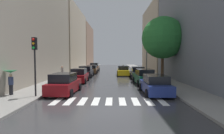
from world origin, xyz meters
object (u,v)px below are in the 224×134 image
parked_car_right_nearest (155,85)px  lamp_post_right (147,51)px  parked_car_right_second (144,77)px  street_tree_right (163,38)px  parked_car_left_fifth (94,67)px  parked_car_left_second (79,76)px  taxi_midroad (123,71)px  pedestrian_by_kerb (62,72)px  parked_car_left_nearest (64,84)px  pedestrian_foreground (11,77)px  traffic_light_left_corner (35,53)px  parked_car_left_third (86,72)px  parked_car_right_third (138,73)px  parked_car_left_fourth (92,70)px

parked_car_right_nearest → lamp_post_right: bearing=-7.8°
parked_car_right_second → street_tree_right: street_tree_right is taller
parked_car_right_second → parked_car_left_fifth: bearing=19.6°
parked_car_left_second → taxi_midroad: (5.64, 8.22, -0.02)m
parked_car_right_second → pedestrian_by_kerb: bearing=73.2°
taxi_midroad → street_tree_right: bearing=-144.8°
parked_car_left_nearest → pedestrian_by_kerb: (-2.51, 8.03, 0.29)m
parked_car_left_second → pedestrian_foreground: (-3.69, -7.79, 0.70)m
traffic_light_left_corner → street_tree_right: bearing=39.2°
parked_car_right_nearest → pedestrian_foreground: pedestrian_foreground is taller
parked_car_left_third → parked_car_right_nearest: 14.67m
parked_car_left_second → lamp_post_right: bearing=-52.3°
parked_car_left_nearest → pedestrian_by_kerb: size_ratio=2.44×
parked_car_right_third → lamp_post_right: bearing=-27.6°
parked_car_right_second → traffic_light_left_corner: traffic_light_left_corner is taller
parked_car_left_second → street_tree_right: street_tree_right is taller
taxi_midroad → lamp_post_right: 5.03m
pedestrian_by_kerb → traffic_light_left_corner: (0.85, -9.68, 2.20)m
parked_car_left_nearest → parked_car_right_second: size_ratio=0.93×
pedestrian_foreground → traffic_light_left_corner: 2.78m
parked_car_left_fourth → parked_car_left_fifth: parked_car_left_fifth is taller
parked_car_right_nearest → street_tree_right: bearing=-19.2°
parked_car_right_third → street_tree_right: (2.75, -2.75, 4.66)m
pedestrian_foreground → traffic_light_left_corner: size_ratio=0.43×
taxi_midroad → street_tree_right: (4.64, -6.77, 4.68)m
parked_car_right_nearest → taxi_midroad: (-1.91, 14.78, 0.03)m
parked_car_left_fifth → parked_car_right_second: (7.70, -18.90, -0.03)m
parked_car_left_third → pedestrian_foreground: pedestrian_foreground is taller
parked_car_left_third → parked_car_right_second: 10.42m
parked_car_right_second → pedestrian_by_kerb: pedestrian_by_kerb is taller
parked_car_right_nearest → pedestrian_foreground: 11.34m
street_tree_right → parked_car_right_nearest: bearing=-108.8°
parked_car_left_second → parked_car_left_fourth: bearing=-1.3°
parked_car_right_third → parked_car_left_second: bearing=120.7°
lamp_post_right → parked_car_left_nearest: bearing=-123.5°
pedestrian_by_kerb → parked_car_right_nearest: bearing=-32.8°
parked_car_left_nearest → traffic_light_left_corner: (-1.66, -1.65, 2.49)m
taxi_midroad → lamp_post_right: size_ratio=0.70×
pedestrian_by_kerb → parked_car_right_second: bearing=-8.5°
parked_car_right_third → pedestrian_by_kerb: 10.38m
street_tree_right → pedestrian_by_kerb: bearing=-179.9°
taxi_midroad → traffic_light_left_corner: bearing=157.0°
taxi_midroad → pedestrian_foreground: pedestrian_foreground is taller
parked_car_right_third → street_tree_right: bearing=-133.5°
parked_car_right_nearest → parked_car_right_second: 5.45m
parked_car_left_fourth → parked_car_right_third: bearing=-137.1°
parked_car_left_fourth → traffic_light_left_corner: traffic_light_left_corner is taller
parked_car_left_fifth → parked_car_left_second: bearing=-179.7°
parked_car_left_fourth → parked_car_left_fifth: (-0.21, 6.10, 0.08)m
parked_car_left_fifth → parked_car_right_second: parked_car_left_fifth is taller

